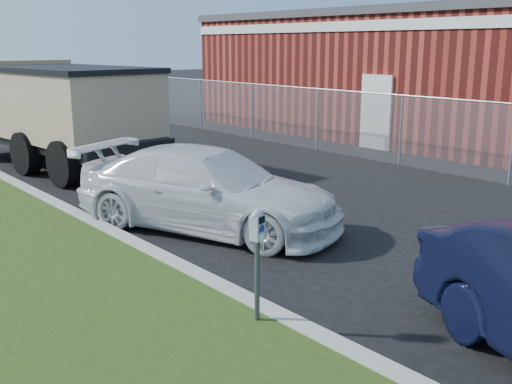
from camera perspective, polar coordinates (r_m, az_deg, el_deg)
ground at (r=9.14m, az=10.88°, el=-5.90°), size 120.00×120.00×0.00m
chainlink_fence at (r=17.84m, az=5.89°, el=8.02°), size 0.06×30.06×30.00m
brick_building at (r=23.03m, az=14.78°, el=11.10°), size 9.20×14.20×4.17m
parking_meter at (r=6.35m, az=0.11°, el=-4.76°), size 0.20×0.16×1.25m
white_wagon at (r=10.18m, az=-5.05°, el=0.34°), size 3.60×5.05×1.36m
dump_truck at (r=16.55m, az=-18.83°, el=7.70°), size 3.22×6.95×2.64m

